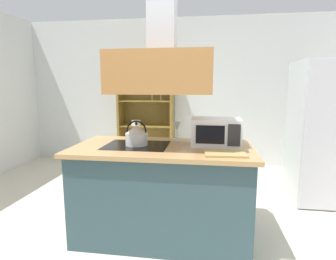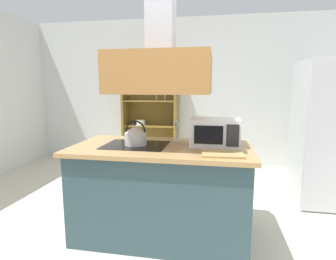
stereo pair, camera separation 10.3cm
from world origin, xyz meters
name	(u,v)px [view 1 (the left image)]	position (x,y,z in m)	size (l,w,h in m)	color
ground_plane	(148,252)	(0.00, 0.00, 0.00)	(7.80, 7.80, 0.00)	beige
wall_back	(181,92)	(0.00, 3.00, 1.35)	(6.00, 0.12, 2.70)	silver
kitchen_island	(163,191)	(0.09, 0.31, 0.45)	(1.69, 0.89, 0.90)	#2D454C
range_hood	(162,59)	(0.09, 0.31, 1.70)	(0.90, 0.70, 1.31)	#A66E38
refrigerator	(331,133)	(2.05, 1.44, 0.89)	(0.90, 0.77, 1.77)	silver
dish_cabinet	(147,121)	(-0.63, 2.78, 0.82)	(1.01, 0.40, 1.84)	olive
kettle	(136,135)	(-0.17, 0.31, 1.00)	(0.21, 0.21, 0.24)	#B9BCBC
cutting_board	(225,153)	(0.66, 0.07, 0.91)	(0.34, 0.24, 0.02)	tan
microwave	(216,132)	(0.59, 0.44, 1.03)	(0.46, 0.35, 0.26)	silver
wine_glass_on_counter	(177,127)	(0.20, 0.56, 1.05)	(0.08, 0.08, 0.21)	silver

